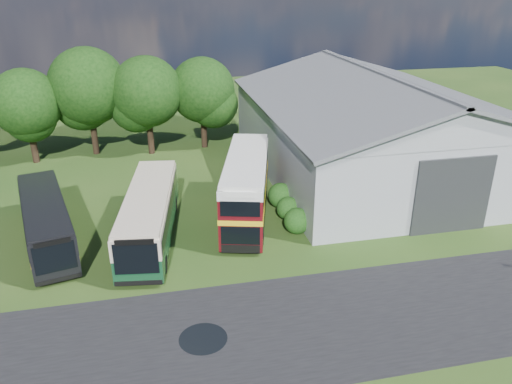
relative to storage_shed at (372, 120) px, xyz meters
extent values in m
plane|color=#1E3D13|center=(-15.00, -15.98, -4.17)|extent=(120.00, 120.00, 0.00)
cube|color=black|center=(-12.00, -18.98, -4.17)|extent=(60.00, 8.00, 0.02)
cylinder|color=black|center=(-16.50, -18.98, -4.17)|extent=(2.20, 2.20, 0.01)
cube|color=gray|center=(0.00, 0.02, -1.42)|extent=(18.00, 24.00, 5.50)
cube|color=#2D3033|center=(0.00, -12.06, -1.67)|extent=(5.20, 0.18, 5.00)
cylinder|color=black|center=(-28.00, 7.52, -2.64)|extent=(0.56, 0.56, 3.06)
sphere|color=black|center=(-28.00, 7.52, 1.10)|extent=(5.78, 5.78, 5.78)
cylinder|color=black|center=(-23.00, 8.82, -2.37)|extent=(0.56, 0.56, 3.60)
sphere|color=black|center=(-23.00, 8.82, 2.03)|extent=(6.80, 6.80, 6.80)
cylinder|color=black|center=(-18.00, 7.82, -2.51)|extent=(0.56, 0.56, 3.31)
sphere|color=black|center=(-18.00, 7.82, 1.54)|extent=(6.26, 6.26, 6.26)
cylinder|color=black|center=(-13.00, 8.62, -2.58)|extent=(0.56, 0.56, 3.17)
sphere|color=black|center=(-13.00, 8.62, 1.29)|extent=(5.98, 5.98, 5.98)
sphere|color=#194714|center=(-9.40, -9.98, -4.17)|extent=(1.70, 1.70, 1.70)
sphere|color=#194714|center=(-9.40, -7.98, -4.17)|extent=(1.60, 1.60, 1.60)
sphere|color=#194714|center=(-9.40, -5.98, -4.17)|extent=(1.80, 1.80, 1.80)
cube|color=#103A1F|center=(-18.49, -8.89, -2.45)|extent=(4.19, 11.61, 2.82)
cube|color=#4E0B0F|center=(-12.15, -7.42, -1.81)|extent=(5.22, 10.59, 4.11)
cube|color=black|center=(-24.60, -8.17, -2.59)|extent=(4.82, 10.69, 2.59)
camera|label=1|loc=(-18.06, -37.06, 10.83)|focal=35.00mm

